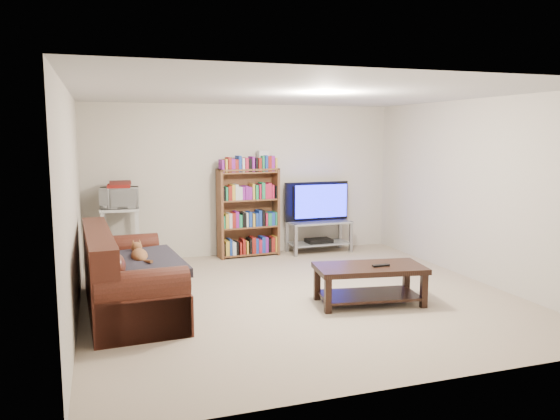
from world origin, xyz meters
name	(u,v)px	position (x,y,z in m)	size (l,w,h in m)	color
floor	(298,296)	(0.00, 0.00, 0.00)	(5.00, 5.00, 0.00)	tan
ceiling	(299,94)	(0.00, 0.00, 2.40)	(5.00, 5.00, 0.00)	white
wall_back	(245,180)	(0.00, 2.50, 1.20)	(5.00, 5.00, 0.00)	beige
wall_front	(415,234)	(0.00, -2.50, 1.20)	(5.00, 5.00, 0.00)	beige
wall_left	(72,206)	(-2.50, 0.00, 1.20)	(5.00, 5.00, 0.00)	beige
wall_right	(476,190)	(2.50, 0.00, 1.20)	(5.00, 5.00, 0.00)	beige
sofa	(124,283)	(-2.02, 0.08, 0.32)	(1.03, 2.17, 0.91)	#451B11
blanket	(142,265)	(-1.83, -0.05, 0.54)	(0.82, 1.06, 0.10)	#26232C
cat	(139,256)	(-1.84, 0.14, 0.60)	(0.23, 0.58, 0.17)	brown
coffee_table	(369,277)	(0.67, -0.54, 0.31)	(1.31, 0.79, 0.45)	black
remote	(381,265)	(0.77, -0.61, 0.46)	(0.20, 0.06, 0.02)	black
tv_stand	(319,231)	(1.18, 2.21, 0.35)	(1.04, 0.48, 0.52)	#999EA3
television	(319,202)	(1.18, 2.21, 0.84)	(1.11, 0.15, 0.64)	black
dvd_player	(319,241)	(1.18, 2.21, 0.19)	(0.41, 0.29, 0.06)	black
bookshelf	(248,211)	(0.00, 2.30, 0.72)	(0.99, 0.36, 1.40)	brown
shelf_clutter	(254,162)	(0.10, 2.32, 1.50)	(0.72, 0.25, 0.28)	silver
microwave_stand	(121,229)	(-1.96, 2.18, 0.56)	(0.58, 0.44, 0.87)	silver
microwave	(119,198)	(-1.96, 2.18, 1.02)	(0.54, 0.37, 0.30)	silver
game_boxes	(119,186)	(-1.96, 2.18, 1.20)	(0.32, 0.28, 0.05)	maroon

